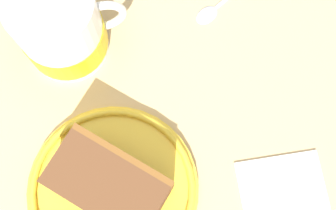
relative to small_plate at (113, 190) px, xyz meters
The scene contains 5 objects.
ground_plane 6.83cm from the small_plate, ahead, with size 150.05×150.05×3.91cm, color tan.
small_plate is the anchor object (origin of this frame).
cake_slice 3.63cm from the small_plate, 44.92° to the right, with size 12.43×12.44×6.90cm.
tea_mug 18.36cm from the small_plate, ahead, with size 9.41×12.17×10.87cm.
teaspoon 25.78cm from the small_plate, 43.42° to the right, with size 7.19×12.55×0.80cm.
Camera 1 is at (-11.02, -5.41, 49.86)cm, focal length 47.83 mm.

